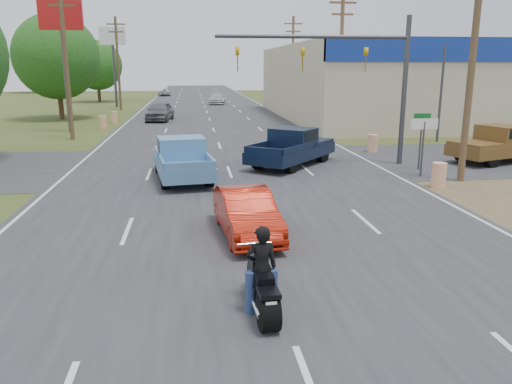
{
  "coord_description": "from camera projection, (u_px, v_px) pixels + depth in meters",
  "views": [
    {
      "loc": [
        -1.63,
        -6.19,
        4.63
      ],
      "look_at": [
        0.07,
        7.04,
        1.3
      ],
      "focal_mm": 35.0,
      "sensor_mm": 36.0,
      "label": 1
    }
  ],
  "objects": [
    {
      "name": "main_road",
      "position": [
        210.0,
        119.0,
        45.77
      ],
      "size": [
        15.0,
        180.0,
        0.02
      ],
      "primitive_type": "cube",
      "color": "#2D2D30",
      "rests_on": "ground"
    },
    {
      "name": "cross_road",
      "position": [
        226.0,
        164.0,
        24.6
      ],
      "size": [
        120.0,
        10.0,
        0.02
      ],
      "primitive_type": "cube",
      "color": "#2D2D30",
      "rests_on": "ground"
    },
    {
      "name": "utility_pole_1",
      "position": [
        473.0,
        50.0,
        19.68
      ],
      "size": [
        2.0,
        0.28,
        10.0
      ],
      "color": "#4C3823",
      "rests_on": "ground"
    },
    {
      "name": "utility_pole_2",
      "position": [
        341.0,
        58.0,
        37.0
      ],
      "size": [
        2.0,
        0.28,
        10.0
      ],
      "color": "#4C3823",
      "rests_on": "ground"
    },
    {
      "name": "utility_pole_3",
      "position": [
        293.0,
        61.0,
        54.32
      ],
      "size": [
        2.0,
        0.28,
        10.0
      ],
      "color": "#4C3823",
      "rests_on": "ground"
    },
    {
      "name": "utility_pole_5",
      "position": [
        65.0,
        57.0,
        31.76
      ],
      "size": [
        2.0,
        0.28,
        10.0
      ],
      "color": "#4C3823",
      "rests_on": "ground"
    },
    {
      "name": "utility_pole_6",
      "position": [
        118.0,
        61.0,
        54.86
      ],
      "size": [
        2.0,
        0.28,
        10.0
      ],
      "color": "#4C3823",
      "rests_on": "ground"
    },
    {
      "name": "tree_1",
      "position": [
        56.0,
        57.0,
        44.68
      ],
      "size": [
        7.56,
        7.56,
        9.36
      ],
      "color": "#422D19",
      "rests_on": "ground"
    },
    {
      "name": "tree_2",
      "position": [
        97.0,
        65.0,
        67.84
      ],
      "size": [
        6.72,
        6.72,
        8.32
      ],
      "color": "#422D19",
      "rests_on": "ground"
    },
    {
      "name": "tree_5",
      "position": [
        347.0,
        61.0,
        100.98
      ],
      "size": [
        7.98,
        7.98,
        9.88
      ],
      "color": "#422D19",
      "rests_on": "ground"
    },
    {
      "name": "tree_6",
      "position": [
        37.0,
        57.0,
        93.41
      ],
      "size": [
        8.82,
        8.82,
        10.92
      ],
      "color": "#422D19",
      "rests_on": "ground"
    },
    {
      "name": "barrel_0",
      "position": [
        439.0,
        175.0,
        19.7
      ],
      "size": [
        0.56,
        0.56,
        1.0
      ],
      "primitive_type": "cylinder",
      "color": "orange",
      "rests_on": "ground"
    },
    {
      "name": "barrel_1",
      "position": [
        373.0,
        144.0,
        27.93
      ],
      "size": [
        0.56,
        0.56,
        1.0
      ],
      "primitive_type": "cylinder",
      "color": "orange",
      "rests_on": "ground"
    },
    {
      "name": "barrel_2",
      "position": [
        103.0,
        122.0,
        38.83
      ],
      "size": [
        0.56,
        0.56,
        1.0
      ],
      "primitive_type": "cylinder",
      "color": "orange",
      "rests_on": "ground"
    },
    {
      "name": "barrel_3",
      "position": [
        114.0,
        117.0,
        42.72
      ],
      "size": [
        0.56,
        0.56,
        1.0
      ],
      "primitive_type": "cylinder",
      "color": "orange",
      "rests_on": "ground"
    },
    {
      "name": "pole_sign_left_near",
      "position": [
        62.0,
        30.0,
        35.04
      ],
      "size": [
        3.0,
        0.35,
        9.2
      ],
      "color": "#3F3F44",
      "rests_on": "ground"
    },
    {
      "name": "pole_sign_left_far",
      "position": [
        113.0,
        45.0,
        58.13
      ],
      "size": [
        3.0,
        0.35,
        9.2
      ],
      "color": "#3F3F44",
      "rests_on": "ground"
    },
    {
      "name": "lane_sign",
      "position": [
        424.0,
        133.0,
        21.31
      ],
      "size": [
        1.2,
        0.08,
        2.52
      ],
      "color": "#3F3F44",
      "rests_on": "ground"
    },
    {
      "name": "street_name_sign",
      "position": [
        421.0,
        135.0,
        22.9
      ],
      "size": [
        0.8,
        0.08,
        2.61
      ],
      "color": "#3F3F44",
      "rests_on": "ground"
    },
    {
      "name": "signal_mast",
      "position": [
        351.0,
        64.0,
        23.2
      ],
      "size": [
        9.12,
        0.4,
        7.0
      ],
      "color": "#3F3F44",
      "rests_on": "ground"
    },
    {
      "name": "red_convertible",
      "position": [
        246.0,
        213.0,
        14.0
      ],
      "size": [
        1.75,
        4.08,
        1.31
      ],
      "primitive_type": "imported",
      "rotation": [
        0.0,
        0.0,
        0.09
      ],
      "color": "#A01707",
      "rests_on": "ground"
    },
    {
      "name": "motorcycle",
      "position": [
        262.0,
        289.0,
        9.52
      ],
      "size": [
        0.71,
        2.31,
        1.17
      ],
      "rotation": [
        0.0,
        0.0,
        0.06
      ],
      "color": "black",
      "rests_on": "ground"
    },
    {
      "name": "rider",
      "position": [
        261.0,
        273.0,
        9.5
      ],
      "size": [
        0.63,
        0.43,
        1.67
      ],
      "primitive_type": "imported",
      "rotation": [
        0.0,
        0.0,
        3.2
      ],
      "color": "black",
      "rests_on": "ground"
    },
    {
      "name": "blue_pickup",
      "position": [
        182.0,
        158.0,
        21.2
      ],
      "size": [
        2.76,
        5.61,
        1.79
      ],
      "rotation": [
        0.0,
        0.0,
        0.13
      ],
      "color": "black",
      "rests_on": "ground"
    },
    {
      "name": "navy_pickup",
      "position": [
        293.0,
        147.0,
        24.16
      ],
      "size": [
        5.12,
        5.54,
        1.81
      ],
      "rotation": [
        0.0,
        0.0,
        -0.7
      ],
      "color": "black",
      "rests_on": "ground"
    },
    {
      "name": "brown_pickup",
      "position": [
        500.0,
        144.0,
        25.0
      ],
      "size": [
        5.95,
        3.81,
        1.84
      ],
      "rotation": [
        0.0,
        0.0,
        1.9
      ],
      "color": "black",
      "rests_on": "ground"
    },
    {
      "name": "distant_car_grey",
      "position": [
        160.0,
        111.0,
        44.36
      ],
      "size": [
        2.62,
        5.16,
        1.68
      ],
      "primitive_type": "imported",
      "rotation": [
        0.0,
        0.0,
        -0.13
      ],
      "color": "#5C5C61",
      "rests_on": "ground"
    },
    {
      "name": "distant_car_silver",
      "position": [
        217.0,
        99.0,
        64.82
      ],
      "size": [
        2.51,
        5.11,
        1.43
      ],
      "primitive_type": "imported",
      "rotation": [
        0.0,
        0.0,
        -0.1
      ],
      "color": "#BBBCC1",
      "rests_on": "ground"
    },
    {
      "name": "distant_car_white",
      "position": [
        164.0,
        92.0,
        83.82
      ],
      "size": [
        2.28,
        4.34,
        1.16
      ],
      "primitive_type": "imported",
      "rotation": [
        0.0,
        0.0,
        3.23
      ],
      "color": "#BBBBBB",
      "rests_on": "ground"
    }
  ]
}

